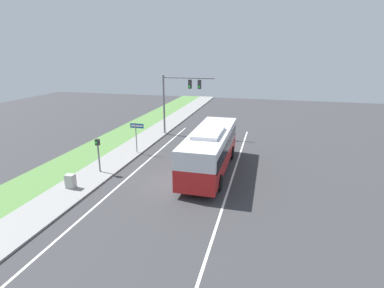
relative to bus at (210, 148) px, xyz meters
The scene contains 10 objects.
ground_plane 3.73m from the bus, 123.41° to the right, with size 80.00×80.00×0.00m, color #38383A.
sidewalk 8.62m from the bus, 161.24° to the right, with size 2.80×80.00×0.12m.
grass_verge 11.65m from the bus, 166.37° to the right, with size 3.60×80.00×0.10m.
lane_divider_near 6.30m from the bus, 153.28° to the right, with size 0.14×30.00×0.01m.
lane_divider_far 3.74m from the bus, 56.31° to the right, with size 0.14×30.00×0.01m.
bus is the anchor object (origin of this frame).
signal_gantry 10.83m from the bus, 119.74° to the left, with size 5.48×0.41×6.31m.
pedestrian_signal 8.16m from the bus, 162.34° to the right, with size 0.28×0.34×2.61m.
street_sign 7.32m from the bus, 161.58° to the left, with size 1.23×0.08×2.77m.
utility_cabinet 9.84m from the bus, 146.43° to the right, with size 0.59×0.44×0.92m.
Camera 1 is at (5.76, -17.93, 8.61)m, focal length 28.00 mm.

